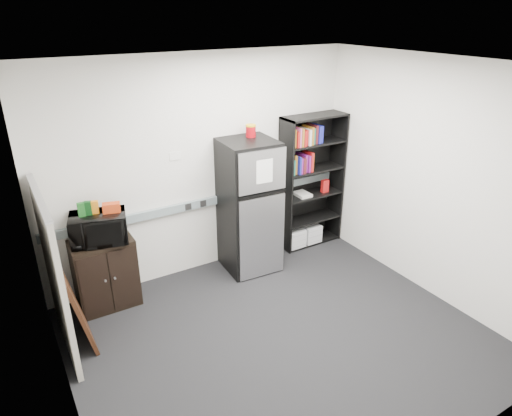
# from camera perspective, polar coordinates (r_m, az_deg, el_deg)

# --- Properties ---
(floor) EXTENTS (4.00, 4.00, 0.00)m
(floor) POSITION_cam_1_polar(r_m,az_deg,el_deg) (4.91, 3.10, -15.88)
(floor) COLOR black
(floor) RESTS_ON ground
(wall_back) EXTENTS (4.00, 0.02, 2.70)m
(wall_back) POSITION_cam_1_polar(r_m,az_deg,el_deg) (5.61, -6.61, 5.09)
(wall_back) COLOR silver
(wall_back) RESTS_ON floor
(wall_right) EXTENTS (0.02, 3.50, 2.70)m
(wall_right) POSITION_cam_1_polar(r_m,az_deg,el_deg) (5.49, 21.09, 3.19)
(wall_right) COLOR silver
(wall_right) RESTS_ON floor
(wall_left) EXTENTS (0.02, 3.50, 2.70)m
(wall_left) POSITION_cam_1_polar(r_m,az_deg,el_deg) (3.59, -24.30, -8.40)
(wall_left) COLOR silver
(wall_left) RESTS_ON floor
(ceiling) EXTENTS (4.00, 3.50, 0.02)m
(ceiling) POSITION_cam_1_polar(r_m,az_deg,el_deg) (3.81, 4.03, 17.19)
(ceiling) COLOR white
(ceiling) RESTS_ON wall_back
(electrical_raceway) EXTENTS (3.92, 0.05, 0.10)m
(electrical_raceway) POSITION_cam_1_polar(r_m,az_deg,el_deg) (5.74, -6.27, 0.75)
(electrical_raceway) COLOR gray
(electrical_raceway) RESTS_ON wall_back
(wall_note) EXTENTS (0.14, 0.00, 0.10)m
(wall_note) POSITION_cam_1_polar(r_m,az_deg,el_deg) (5.42, -10.06, 6.42)
(wall_note) COLOR white
(wall_note) RESTS_ON wall_back
(bookshelf) EXTENTS (0.90, 0.34, 1.85)m
(bookshelf) POSITION_cam_1_polar(r_m,az_deg,el_deg) (6.32, 6.78, 3.63)
(bookshelf) COLOR black
(bookshelf) RESTS_ON floor
(cubicle_partition) EXTENTS (0.06, 1.30, 1.62)m
(cubicle_partition) POSITION_cam_1_polar(r_m,az_deg,el_deg) (4.80, -23.93, -7.44)
(cubicle_partition) COLOR #9A9489
(cubicle_partition) RESTS_ON floor
(cabinet) EXTENTS (0.66, 0.44, 0.82)m
(cabinet) POSITION_cam_1_polar(r_m,az_deg,el_deg) (5.41, -18.30, -7.76)
(cabinet) COLOR black
(cabinet) RESTS_ON floor
(microwave) EXTENTS (0.65, 0.52, 0.32)m
(microwave) POSITION_cam_1_polar(r_m,az_deg,el_deg) (5.14, -19.06, -2.40)
(microwave) COLOR black
(microwave) RESTS_ON cabinet
(snack_box_a) EXTENTS (0.07, 0.05, 0.15)m
(snack_box_a) POSITION_cam_1_polar(r_m,az_deg,el_deg) (5.05, -21.01, -0.19)
(snack_box_a) COLOR #17511A
(snack_box_a) RESTS_ON microwave
(snack_box_b) EXTENTS (0.08, 0.07, 0.15)m
(snack_box_b) POSITION_cam_1_polar(r_m,az_deg,el_deg) (5.06, -20.26, -0.03)
(snack_box_b) COLOR #0D3B14
(snack_box_b) RESTS_ON microwave
(snack_box_c) EXTENTS (0.08, 0.07, 0.14)m
(snack_box_c) POSITION_cam_1_polar(r_m,az_deg,el_deg) (5.08, -19.47, 0.09)
(snack_box_c) COLOR orange
(snack_box_c) RESTS_ON microwave
(snack_bag) EXTENTS (0.20, 0.14, 0.10)m
(snack_bag) POSITION_cam_1_polar(r_m,az_deg,el_deg) (5.06, -17.63, 0.05)
(snack_bag) COLOR #C33913
(snack_bag) RESTS_ON microwave
(refrigerator) EXTENTS (0.68, 0.70, 1.70)m
(refrigerator) POSITION_cam_1_polar(r_m,az_deg,el_deg) (5.70, -0.91, 0.18)
(refrigerator) COLOR black
(refrigerator) RESTS_ON floor
(coffee_can) EXTENTS (0.12, 0.12, 0.17)m
(coffee_can) POSITION_cam_1_polar(r_m,az_deg,el_deg) (5.56, -0.67, 9.74)
(coffee_can) COLOR #9A070F
(coffee_can) RESTS_ON refrigerator
(framed_poster) EXTENTS (0.21, 0.67, 0.85)m
(framed_poster) POSITION_cam_1_polar(r_m,az_deg,el_deg) (4.96, -21.59, -11.16)
(framed_poster) COLOR black
(framed_poster) RESTS_ON floor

